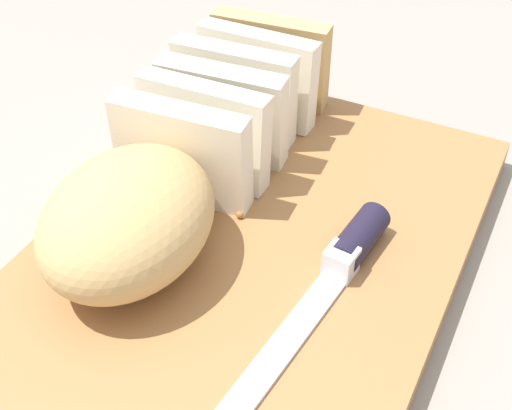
% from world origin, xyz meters
% --- Properties ---
extents(ground_plane, '(3.00, 3.00, 0.00)m').
position_xyz_m(ground_plane, '(0.00, 0.00, 0.00)').
color(ground_plane, gray).
extents(cutting_board, '(0.42, 0.29, 0.03)m').
position_xyz_m(cutting_board, '(0.00, 0.00, 0.01)').
color(cutting_board, '#9E6B3D').
rests_on(cutting_board, ground_plane).
extents(bread_loaf, '(0.33, 0.13, 0.08)m').
position_xyz_m(bread_loaf, '(0.01, 0.07, 0.07)').
color(bread_loaf, tan).
rests_on(bread_loaf, cutting_board).
extents(bread_knife, '(0.26, 0.05, 0.02)m').
position_xyz_m(bread_knife, '(-0.01, -0.07, 0.04)').
color(bread_knife, silver).
rests_on(bread_knife, cutting_board).
extents(crumb_near_knife, '(0.01, 0.01, 0.01)m').
position_xyz_m(crumb_near_knife, '(0.01, 0.02, 0.03)').
color(crumb_near_knife, '#996633').
rests_on(crumb_near_knife, cutting_board).
extents(crumb_near_loaf, '(0.01, 0.01, 0.01)m').
position_xyz_m(crumb_near_loaf, '(0.01, 0.06, 0.03)').
color(crumb_near_loaf, '#996633').
rests_on(crumb_near_loaf, cutting_board).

